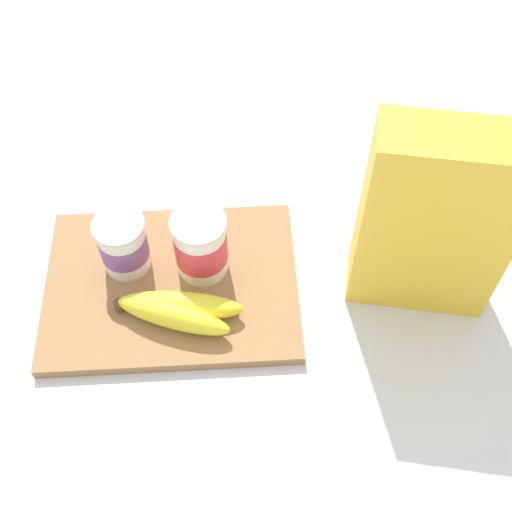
# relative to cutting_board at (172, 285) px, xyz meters

# --- Properties ---
(ground_plane) EXTENTS (2.40, 2.40, 0.00)m
(ground_plane) POSITION_rel_cutting_board_xyz_m (0.00, 0.00, -0.01)
(ground_plane) COLOR silver
(cutting_board) EXTENTS (0.34, 0.25, 0.02)m
(cutting_board) POSITION_rel_cutting_board_xyz_m (0.00, 0.00, 0.00)
(cutting_board) COLOR olive
(cutting_board) RESTS_ON ground_plane
(cereal_box) EXTENTS (0.19, 0.11, 0.29)m
(cereal_box) POSITION_rel_cutting_board_xyz_m (0.33, -0.02, 0.13)
(cereal_box) COLOR yellow
(cereal_box) RESTS_ON ground_plane
(yogurt_cup_front) EXTENTS (0.07, 0.07, 0.09)m
(yogurt_cup_front) POSITION_rel_cutting_board_xyz_m (-0.06, 0.03, 0.05)
(yogurt_cup_front) COLOR white
(yogurt_cup_front) RESTS_ON cutting_board
(yogurt_cup_back) EXTENTS (0.07, 0.07, 0.10)m
(yogurt_cup_back) POSITION_rel_cutting_board_xyz_m (0.04, 0.02, 0.06)
(yogurt_cup_back) COLOR white
(yogurt_cup_back) RESTS_ON cutting_board
(banana_bunch) EXTENTS (0.17, 0.08, 0.04)m
(banana_bunch) POSITION_rel_cutting_board_xyz_m (0.01, -0.06, 0.03)
(banana_bunch) COLOR yellow
(banana_bunch) RESTS_ON cutting_board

